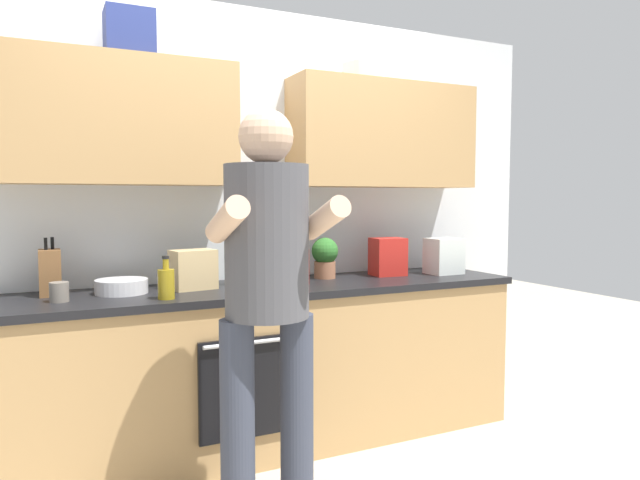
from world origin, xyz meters
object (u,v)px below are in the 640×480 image
at_px(mixing_bowl, 122,286).
at_px(grocery_bag_produce, 444,256).
at_px(knife_block, 50,272).
at_px(bottle_vinegar, 279,264).
at_px(grocery_bag_crisps, 388,257).
at_px(grocery_bag_bread, 193,270).
at_px(bottle_soda, 239,267).
at_px(bottle_oil, 166,283).
at_px(bottle_water, 270,271).
at_px(person_standing, 267,285).
at_px(potted_herb, 325,256).
at_px(bottle_hotsauce, 303,265).
at_px(bottle_soy, 285,256).
at_px(bottle_juice, 259,270).
at_px(cup_stoneware, 59,292).

xyz_separation_m(mixing_bowl, grocery_bag_produce, (1.95, -0.08, 0.08)).
bearing_deg(knife_block, bottle_vinegar, -16.96).
bearing_deg(grocery_bag_crisps, grocery_bag_bread, -178.83).
bearing_deg(bottle_soda, bottle_vinegar, -61.42).
bearing_deg(mixing_bowl, bottle_oil, -56.80).
distance_m(bottle_water, grocery_bag_produce, 1.21).
height_order(person_standing, potted_herb, person_standing).
bearing_deg(bottle_hotsauce, bottle_oil, -168.85).
relative_size(bottle_soy, bottle_juice, 1.13).
height_order(knife_block, grocery_bag_crisps, knife_block).
bearing_deg(bottle_vinegar, bottle_hotsauce, 34.88).
bearing_deg(bottle_juice, bottle_soda, 100.45).
xyz_separation_m(bottle_water, grocery_bag_crisps, (0.84, 0.15, 0.03)).
bearing_deg(bottle_soy, bottle_oil, -154.00).
height_order(bottle_juice, grocery_bag_produce, bottle_juice).
relative_size(bottle_water, bottle_soy, 0.73).
distance_m(bottle_hotsauce, bottle_vinegar, 0.25).
relative_size(bottle_juice, grocery_bag_crisps, 1.21).
height_order(bottle_water, bottle_juice, bottle_juice).
bearing_deg(cup_stoneware, person_standing, -44.30).
xyz_separation_m(person_standing, grocery_bag_produce, (1.48, 0.78, -0.02)).
xyz_separation_m(bottle_hotsauce, bottle_soy, (-0.03, 0.22, 0.03)).
distance_m(bottle_hotsauce, knife_block, 1.30).
bearing_deg(grocery_bag_produce, knife_block, 175.95).
xyz_separation_m(bottle_oil, bottle_juice, (0.49, 0.05, 0.03)).
height_order(mixing_bowl, grocery_bag_crisps, grocery_bag_crisps).
relative_size(person_standing, knife_block, 6.01).
xyz_separation_m(bottle_soy, grocery_bag_bread, (-0.57, -0.12, -0.04)).
bearing_deg(grocery_bag_bread, person_standing, -82.94).
distance_m(person_standing, bottle_juice, 0.68).
xyz_separation_m(bottle_water, bottle_juice, (-0.09, -0.07, 0.02)).
distance_m(bottle_oil, bottle_vinegar, 0.59).
xyz_separation_m(bottle_water, cup_stoneware, (-1.03, 0.02, -0.04)).
xyz_separation_m(bottle_water, bottle_soda, (-0.13, 0.15, 0.01)).
bearing_deg(cup_stoneware, grocery_bag_produce, 1.20).
relative_size(person_standing, mixing_bowl, 6.71).
bearing_deg(bottle_vinegar, bottle_water, 96.70).
bearing_deg(bottle_oil, grocery_bag_crisps, 10.83).
distance_m(bottle_oil, bottle_juice, 0.49).
height_order(bottle_water, grocery_bag_produce, bottle_water).
bearing_deg(bottle_hotsauce, bottle_water, -169.75).
xyz_separation_m(bottle_soda, bottle_soy, (0.31, 0.10, 0.04)).
xyz_separation_m(bottle_soda, bottle_vinegar, (0.14, -0.25, 0.04)).
bearing_deg(person_standing, cup_stoneware, 135.70).
distance_m(person_standing, grocery_bag_crisps, 1.42).
bearing_deg(person_standing, bottle_water, 68.63).
relative_size(knife_block, grocery_bag_crisps, 1.23).
bearing_deg(grocery_bag_bread, grocery_bag_produce, -2.20).
bearing_deg(bottle_juice, bottle_vinegar, -18.98).
bearing_deg(bottle_water, person_standing, -111.37).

